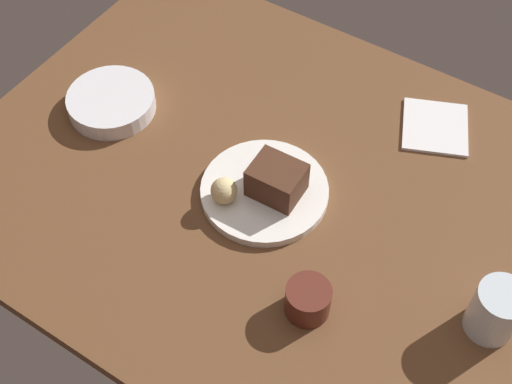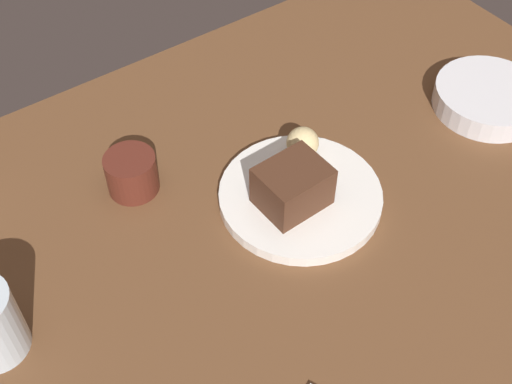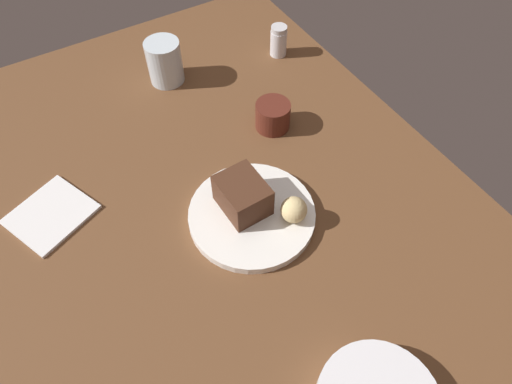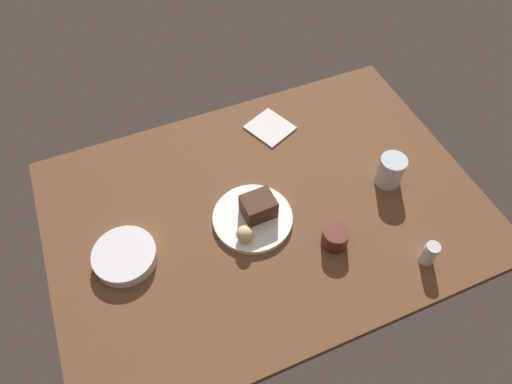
{
  "view_description": "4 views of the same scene",
  "coord_description": "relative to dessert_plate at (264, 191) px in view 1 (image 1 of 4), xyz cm",
  "views": [
    {
      "loc": [
        32.28,
        -63.32,
        98.97
      ],
      "look_at": [
        -5.47,
        -4.64,
        5.64
      ],
      "focal_mm": 48.67,
      "sensor_mm": 36.0,
      "label": 1
    },
    {
      "loc": [
        34.39,
        42.76,
        72.59
      ],
      "look_at": [
        0.3,
        -5.27,
        5.66
      ],
      "focal_mm": 47.49,
      "sensor_mm": 36.0,
      "label": 2
    },
    {
      "loc": [
        -43.13,
        19.33,
        69.26
      ],
      "look_at": [
        -2.25,
        -5.08,
        5.43
      ],
      "focal_mm": 31.8,
      "sensor_mm": 36.0,
      "label": 3
    },
    {
      "loc": [
        -30.31,
        -65.17,
        109.24
      ],
      "look_at": [
        -2.04,
        2.34,
        8.26
      ],
      "focal_mm": 31.9,
      "sensor_mm": 36.0,
      "label": 4
    }
  ],
  "objects": [
    {
      "name": "dessert_plate",
      "position": [
        0.0,
        0.0,
        0.0
      ],
      "size": [
        22.04,
        22.04,
        1.61
      ],
      "primitive_type": "cylinder",
      "color": "white",
      "rests_on": "dining_table"
    },
    {
      "name": "folded_napkin",
      "position": [
        18.47,
        30.06,
        -0.51
      ],
      "size": [
        15.96,
        16.46,
        0.6
      ],
      "primitive_type": "cube",
      "rotation": [
        0.0,
        0.0,
        0.41
      ],
      "color": "white",
      "rests_on": "dining_table"
    },
    {
      "name": "coffee_cup",
      "position": [
        17.24,
        -15.05,
        2.03
      ],
      "size": [
        7.01,
        7.01,
        5.67
      ],
      "primitive_type": "cylinder",
      "color": "#562319",
      "rests_on": "dining_table"
    },
    {
      "name": "side_bowl",
      "position": [
        -35.05,
        1.49,
        0.92
      ],
      "size": [
        16.46,
        16.46,
        3.45
      ],
      "primitive_type": "cylinder",
      "color": "silver",
      "rests_on": "dining_table"
    },
    {
      "name": "bread_roll",
      "position": [
        -4.5,
        -5.52,
        3.07
      ],
      "size": [
        4.54,
        4.54,
        4.54
      ],
      "primitive_type": "sphere",
      "color": "#DBC184",
      "rests_on": "dessert_plate"
    },
    {
      "name": "dining_table",
      "position": [
        5.09,
        2.55,
        -2.31
      ],
      "size": [
        120.0,
        84.0,
        3.0
      ],
      "primitive_type": "cube",
      "color": "brown",
      "rests_on": "ground"
    },
    {
      "name": "chocolate_cake_slice",
      "position": [
        1.98,
        0.62,
        3.84
      ],
      "size": [
        8.93,
        7.44,
        6.07
      ],
      "primitive_type": "cube",
      "rotation": [
        0.0,
        0.0,
        3.18
      ],
      "color": "#472819",
      "rests_on": "dessert_plate"
    },
    {
      "name": "water_glass",
      "position": [
        41.58,
        -2.68,
        3.95
      ],
      "size": [
        7.55,
        7.55,
        9.5
      ],
      "primitive_type": "cylinder",
      "color": "silver",
      "rests_on": "dining_table"
    }
  ]
}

